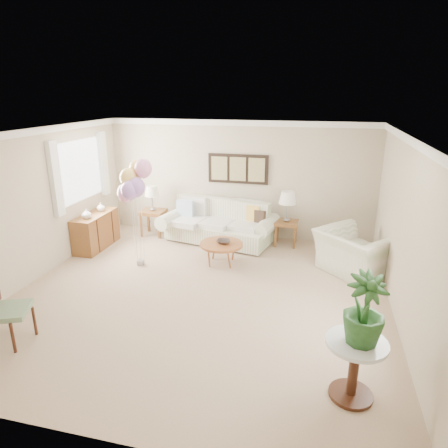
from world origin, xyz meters
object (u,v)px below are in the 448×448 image
Objects in this scene: armchair at (355,253)px; sofa at (219,226)px; balloon_cluster at (134,181)px; coffee_table at (221,245)px; accent_chair at (2,305)px.

sofa is at bearing 23.83° from armchair.
armchair is 0.60× the size of balloon_cluster.
balloon_cluster reaches higher than coffee_table.
balloon_cluster is at bearing -125.16° from sofa.
accent_chair reaches higher than coffee_table.
armchair reaches higher than coffee_table.
armchair is at bearing 35.41° from accent_chair.
accent_chair is 0.50× the size of balloon_cluster.
sofa is 2.16× the size of armchair.
balloon_cluster is (-3.97, -0.63, 1.24)m from armchair.
sofa is 3.21× the size of coffee_table.
sofa is at bearing 106.31° from coffee_table.
armchair is 1.19× the size of accent_chair.
coffee_table is at bearing -73.69° from sofa.
sofa is 4.68m from accent_chair.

